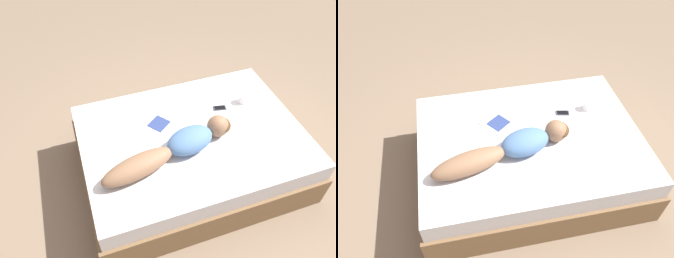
% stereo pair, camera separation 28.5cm
% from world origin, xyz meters
% --- Properties ---
extents(ground_plane, '(12.00, 12.00, 0.00)m').
position_xyz_m(ground_plane, '(0.00, 0.00, 0.00)').
color(ground_plane, '#7A6651').
extents(bed, '(1.57, 2.15, 0.57)m').
position_xyz_m(bed, '(0.00, 0.00, 0.28)').
color(bed, brown).
rests_on(bed, ground_plane).
extents(person, '(0.52, 1.32, 0.20)m').
position_xyz_m(person, '(0.18, -0.23, 0.66)').
color(person, brown).
rests_on(person, bed).
extents(open_magazine, '(0.56, 0.52, 0.01)m').
position_xyz_m(open_magazine, '(-0.33, -0.34, 0.57)').
color(open_magazine, white).
rests_on(open_magazine, bed).
extents(coffee_mug, '(0.13, 0.09, 0.09)m').
position_xyz_m(coffee_mug, '(-0.26, 0.66, 0.61)').
color(coffee_mug, white).
rests_on(coffee_mug, bed).
extents(cell_phone, '(0.09, 0.14, 0.01)m').
position_xyz_m(cell_phone, '(-0.25, 0.40, 0.57)').
color(cell_phone, '#333842').
rests_on(cell_phone, bed).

